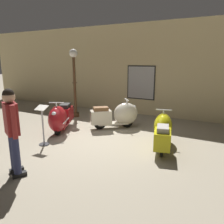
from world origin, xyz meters
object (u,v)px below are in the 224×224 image
object	(u,v)px
scooter_1	(118,115)
lamppost	(74,77)
info_stanchion	(43,129)
scooter_0	(60,118)
scooter_2	(163,131)
visitor_0	(12,127)

from	to	relation	value
scooter_1	lamppost	distance (m)	2.58
scooter_1	info_stanchion	bearing A→B (deg)	-155.97
scooter_1	info_stanchion	world-z (taller)	info_stanchion
scooter_1	lamppost	xyz separation A→B (m)	(-2.23, 0.56, 1.17)
scooter_0	info_stanchion	xyz separation A→B (m)	(0.34, -1.09, -0.01)
scooter_2	visitor_0	size ratio (longest dim) A/B	0.93
lamppost	info_stanchion	bearing A→B (deg)	-68.97
scooter_0	info_stanchion	distance (m)	1.14
lamppost	info_stanchion	size ratio (longest dim) A/B	2.45
scooter_2	scooter_0	bearing A→B (deg)	81.51
scooter_0	scooter_1	xyz separation A→B (m)	(1.47, 1.25, -0.02)
scooter_2	info_stanchion	xyz separation A→B (m)	(-2.90, -1.43, 0.02)
scooter_1	scooter_2	bearing A→B (deg)	-67.17
lamppost	visitor_0	bearing A→B (deg)	-67.35
scooter_1	scooter_2	distance (m)	1.99
scooter_2	lamppost	size ratio (longest dim) A/B	0.61
scooter_0	scooter_2	world-z (taller)	scooter_0
scooter_1	visitor_0	xyz separation A→B (m)	(-0.42, -3.80, 0.57)
scooter_2	visitor_0	world-z (taller)	visitor_0
scooter_0	visitor_0	xyz separation A→B (m)	(1.05, -2.56, 0.55)
scooter_1	lamppost	world-z (taller)	lamppost
scooter_2	visitor_0	distance (m)	3.68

